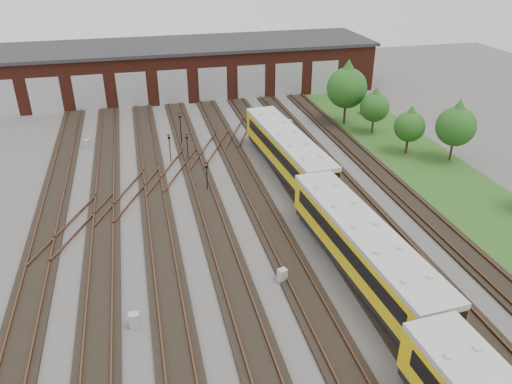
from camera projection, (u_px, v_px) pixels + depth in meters
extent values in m
plane|color=#4D4A47|center=(253.00, 251.00, 34.16)|extent=(120.00, 120.00, 0.00)
cube|color=black|center=(35.00, 280.00, 31.15)|extent=(2.40, 70.00, 0.18)
cube|color=#4F301F|center=(22.00, 280.00, 30.92)|extent=(0.10, 70.00, 0.15)
cube|color=#4F301F|center=(47.00, 276.00, 31.22)|extent=(0.10, 70.00, 0.15)
cube|color=black|center=(101.00, 271.00, 32.00)|extent=(2.40, 70.00, 0.18)
cube|color=#4F301F|center=(89.00, 270.00, 31.77)|extent=(0.10, 70.00, 0.15)
cube|color=#4F301F|center=(113.00, 267.00, 32.07)|extent=(0.10, 70.00, 0.15)
cube|color=black|center=(164.00, 262.00, 32.84)|extent=(2.40, 70.00, 0.18)
cube|color=#4F301F|center=(153.00, 262.00, 32.62)|extent=(0.10, 70.00, 0.15)
cube|color=#4F301F|center=(175.00, 258.00, 32.92)|extent=(0.10, 70.00, 0.15)
cube|color=black|center=(224.00, 254.00, 33.69)|extent=(2.40, 70.00, 0.18)
cube|color=#4F301F|center=(213.00, 253.00, 33.47)|extent=(0.10, 70.00, 0.15)
cube|color=#4F301F|center=(234.00, 250.00, 33.77)|extent=(0.10, 70.00, 0.15)
cube|color=black|center=(281.00, 246.00, 34.54)|extent=(2.40, 70.00, 0.18)
cube|color=#4F301F|center=(271.00, 245.00, 34.31)|extent=(0.10, 70.00, 0.15)
cube|color=#4F301F|center=(291.00, 242.00, 34.62)|extent=(0.10, 70.00, 0.15)
cube|color=black|center=(335.00, 238.00, 35.39)|extent=(2.40, 70.00, 0.18)
cube|color=#4F301F|center=(325.00, 238.00, 35.16)|extent=(0.10, 70.00, 0.15)
cube|color=#4F301F|center=(344.00, 235.00, 35.47)|extent=(0.10, 70.00, 0.15)
cube|color=black|center=(386.00, 231.00, 36.24)|extent=(2.40, 70.00, 0.18)
cube|color=#4F301F|center=(377.00, 230.00, 36.01)|extent=(0.10, 70.00, 0.15)
cube|color=#4F301F|center=(396.00, 228.00, 36.32)|extent=(0.10, 70.00, 0.15)
cube|color=black|center=(435.00, 224.00, 37.09)|extent=(2.40, 70.00, 0.18)
cube|color=#4F301F|center=(427.00, 224.00, 36.86)|extent=(0.10, 70.00, 0.15)
cube|color=#4F301F|center=(444.00, 221.00, 37.17)|extent=(0.10, 70.00, 0.15)
cube|color=#4F301F|center=(130.00, 194.00, 40.95)|extent=(5.40, 9.62, 0.15)
cube|color=#4F301F|center=(174.00, 169.00, 45.24)|extent=(5.40, 9.62, 0.15)
cube|color=#4F301F|center=(210.00, 149.00, 49.53)|extent=(5.40, 9.62, 0.15)
cube|color=#4F301F|center=(75.00, 225.00, 36.66)|extent=(5.40, 9.62, 0.15)
cube|color=#4F301F|center=(241.00, 132.00, 53.82)|extent=(5.40, 9.62, 0.15)
cube|color=#4F1D13|center=(183.00, 69.00, 67.18)|extent=(50.00, 12.00, 6.00)
cube|color=#29292B|center=(182.00, 45.00, 65.72)|extent=(51.00, 12.50, 0.40)
cube|color=#A6AAAB|center=(0.00, 99.00, 57.70)|extent=(3.60, 0.12, 4.40)
cube|color=#A6AAAB|center=(45.00, 96.00, 58.76)|extent=(3.60, 0.12, 4.40)
cube|color=#A6AAAB|center=(89.00, 93.00, 59.82)|extent=(3.60, 0.12, 4.40)
cube|color=#A6AAAB|center=(132.00, 90.00, 60.88)|extent=(3.60, 0.12, 4.40)
cube|color=#A6AAAB|center=(173.00, 88.00, 61.95)|extent=(3.60, 0.12, 4.40)
cube|color=#A6AAAB|center=(213.00, 85.00, 63.01)|extent=(3.60, 0.12, 4.40)
cube|color=#A6AAAB|center=(251.00, 82.00, 64.07)|extent=(3.60, 0.12, 4.40)
cube|color=#A6AAAB|center=(289.00, 80.00, 65.13)|extent=(3.60, 0.12, 4.40)
cube|color=#A6AAAB|center=(324.00, 78.00, 66.19)|extent=(3.60, 0.12, 4.40)
cube|color=#214D19|center=(424.00, 164.00, 46.78)|extent=(8.00, 55.00, 0.05)
cube|color=black|center=(360.00, 266.00, 31.54)|extent=(3.43, 15.93, 0.63)
cube|color=#F4AF0D|center=(363.00, 246.00, 30.85)|extent=(3.75, 15.95, 2.32)
cube|color=#B5B4B0|center=(365.00, 228.00, 30.24)|extent=(3.85, 15.96, 0.32)
cube|color=black|center=(343.00, 247.00, 30.36)|extent=(0.95, 13.89, 0.90)
cube|color=black|center=(383.00, 239.00, 31.10)|extent=(0.95, 13.89, 0.90)
cube|color=black|center=(286.00, 164.00, 45.30)|extent=(3.43, 15.93, 0.63)
cube|color=#F4AF0D|center=(287.00, 149.00, 44.62)|extent=(3.75, 15.95, 2.32)
cube|color=#B5B4B0|center=(287.00, 135.00, 44.01)|extent=(3.85, 15.96, 0.32)
cube|color=black|center=(272.00, 148.00, 44.12)|extent=(0.95, 13.89, 0.90)
cube|color=black|center=(301.00, 145.00, 44.87)|extent=(0.95, 13.89, 0.90)
cylinder|color=black|center=(188.00, 149.00, 47.22)|extent=(0.09, 0.09, 2.19)
cube|color=black|center=(187.00, 136.00, 46.61)|extent=(0.24, 0.17, 0.45)
sphere|color=red|center=(187.00, 136.00, 46.49)|extent=(0.11, 0.11, 0.11)
cylinder|color=black|center=(181.00, 131.00, 50.72)|extent=(0.10, 0.10, 2.79)
cube|color=black|center=(180.00, 116.00, 49.96)|extent=(0.25, 0.15, 0.50)
sphere|color=red|center=(180.00, 115.00, 49.83)|extent=(0.12, 0.12, 0.12)
cylinder|color=black|center=(170.00, 150.00, 46.85)|extent=(0.09, 0.09, 2.31)
cube|color=black|center=(169.00, 137.00, 46.21)|extent=(0.24, 0.18, 0.44)
sphere|color=red|center=(169.00, 136.00, 46.10)|extent=(0.10, 0.10, 0.10)
cylinder|color=black|center=(207.00, 180.00, 41.50)|extent=(0.09, 0.09, 2.17)
cube|color=black|center=(206.00, 165.00, 40.90)|extent=(0.26, 0.20, 0.45)
sphere|color=red|center=(206.00, 165.00, 40.78)|extent=(0.11, 0.11, 0.11)
cube|color=#A3A5A8|center=(135.00, 320.00, 27.38)|extent=(0.60, 0.51, 0.93)
cube|color=#A3A5A8|center=(87.00, 144.00, 50.29)|extent=(0.62, 0.56, 0.86)
cube|color=#A3A5A8|center=(282.00, 275.00, 30.99)|extent=(0.65, 0.59, 0.90)
cube|color=#A3A5A8|center=(297.00, 147.00, 49.35)|extent=(0.78, 0.72, 1.05)
cube|color=#A3A5A8|center=(289.00, 124.00, 55.40)|extent=(0.65, 0.59, 0.89)
cylinder|color=#332217|center=(345.00, 114.00, 56.15)|extent=(0.26, 0.26, 2.27)
sphere|color=#1D4C15|center=(347.00, 88.00, 54.74)|extent=(4.42, 4.42, 4.42)
cone|color=#1D4C15|center=(348.00, 74.00, 54.01)|extent=(3.79, 3.79, 3.16)
cylinder|color=#332217|center=(372.00, 126.00, 53.77)|extent=(0.21, 0.21, 1.58)
sphere|color=#1D4C15|center=(375.00, 107.00, 52.79)|extent=(3.07, 3.07, 3.07)
cone|color=#1D4C15|center=(376.00, 97.00, 52.28)|extent=(2.63, 2.63, 2.19)
cylinder|color=#332217|center=(451.00, 152.00, 47.18)|extent=(0.21, 0.21, 1.88)
sphere|color=#1D4C15|center=(456.00, 126.00, 46.01)|extent=(3.66, 3.66, 3.66)
cone|color=#1D4C15|center=(459.00, 113.00, 45.41)|extent=(3.13, 3.13, 2.61)
cylinder|color=#332217|center=(407.00, 146.00, 48.86)|extent=(0.24, 0.24, 1.52)
sphere|color=#1D4C15|center=(410.00, 127.00, 47.92)|extent=(2.95, 2.95, 2.95)
cone|color=#1D4C15|center=(411.00, 116.00, 47.43)|extent=(2.53, 2.53, 2.11)
sphere|color=#1D4C15|center=(366.00, 109.00, 59.43)|extent=(1.35, 1.35, 1.35)
sphere|color=#1D4C15|center=(350.00, 102.00, 62.17)|extent=(1.14, 1.14, 1.14)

